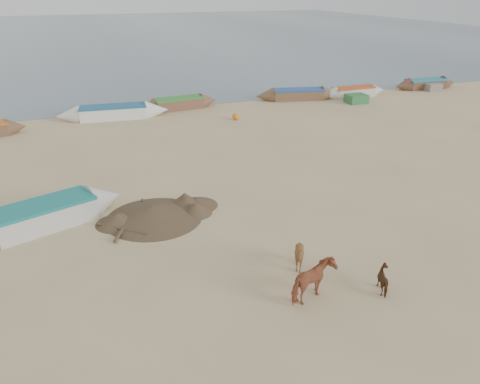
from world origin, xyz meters
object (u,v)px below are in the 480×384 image
cow_adult (313,281)px  near_canoe (44,215)px  calf_right (386,280)px  calf_front (299,256)px

cow_adult → near_canoe: size_ratio=0.24×
cow_adult → calf_right: bearing=-123.5°
calf_right → near_canoe: bearing=45.7°
calf_front → calf_right: size_ratio=1.34×
cow_adult → calf_right: cow_adult is taller
cow_adult → near_canoe: 10.33m
calf_front → cow_adult: bearing=-32.5°
calf_right → near_canoe: near_canoe is taller
cow_adult → calf_front: bearing=-36.4°
calf_right → calf_front: bearing=40.3°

